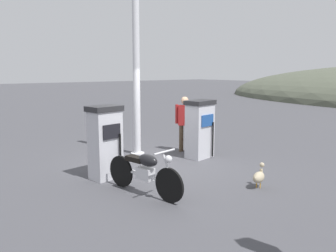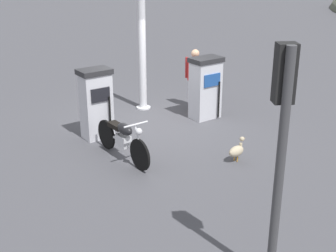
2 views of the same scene
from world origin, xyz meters
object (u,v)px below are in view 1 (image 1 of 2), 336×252
at_px(attendant_person, 185,120).
at_px(wandering_duck, 259,177).
at_px(canopy_support_pole, 136,75).
at_px(fuel_pump_near, 105,142).
at_px(motorcycle_near_pump, 145,171).
at_px(fuel_pump_far, 200,129).

height_order(attendant_person, wandering_duck, attendant_person).
xyz_separation_m(attendant_person, canopy_support_pole, (-0.64, -1.28, 1.34)).
height_order(fuel_pump_near, canopy_support_pole, canopy_support_pole).
relative_size(motorcycle_near_pump, attendant_person, 1.20).
relative_size(wandering_duck, canopy_support_pole, 0.11).
xyz_separation_m(motorcycle_near_pump, attendant_person, (-2.23, 3.05, 0.47)).
height_order(wandering_duck, canopy_support_pole, canopy_support_pole).
bearing_deg(fuel_pump_far, fuel_pump_near, -90.00).
relative_size(motorcycle_near_pump, wandering_duck, 3.93).
xyz_separation_m(fuel_pump_far, wandering_duck, (2.61, -0.82, -0.58)).
height_order(motorcycle_near_pump, canopy_support_pole, canopy_support_pole).
height_order(fuel_pump_near, motorcycle_near_pump, fuel_pump_near).
relative_size(fuel_pump_far, wandering_duck, 3.19).
distance_m(fuel_pump_far, motorcycle_near_pump, 3.25).
bearing_deg(attendant_person, motorcycle_near_pump, -53.80).
bearing_deg(motorcycle_near_pump, fuel_pump_near, -176.81).
distance_m(fuel_pump_near, attendant_person, 3.24).
bearing_deg(attendant_person, fuel_pump_near, -75.45).
height_order(fuel_pump_far, canopy_support_pole, canopy_support_pole).
height_order(motorcycle_near_pump, wandering_duck, motorcycle_near_pump).
distance_m(motorcycle_near_pump, canopy_support_pole, 3.83).
bearing_deg(attendant_person, wandering_duck, -15.87).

